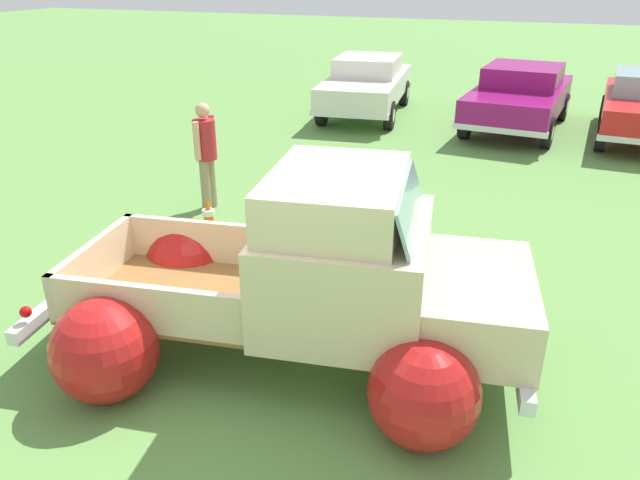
# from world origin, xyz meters

# --- Properties ---
(ground_plane) EXTENTS (80.00, 80.00, 0.00)m
(ground_plane) POSITION_xyz_m (0.00, 0.00, 0.00)
(ground_plane) COLOR #609347
(vintage_pickup_truck) EXTENTS (4.85, 3.30, 1.96)m
(vintage_pickup_truck) POSITION_xyz_m (0.38, 0.06, 0.76)
(vintage_pickup_truck) COLOR black
(vintage_pickup_truck) RESTS_ON ground
(show_car_0) EXTENTS (2.30, 4.53, 1.43)m
(show_car_0) POSITION_xyz_m (-2.30, 10.42, 0.78)
(show_car_0) COLOR black
(show_car_0) RESTS_ON ground
(show_car_1) EXTENTS (2.31, 4.55, 1.43)m
(show_car_1) POSITION_xyz_m (1.45, 10.26, 0.78)
(show_car_1) COLOR black
(show_car_1) RESTS_ON ground
(spectator_0) EXTENTS (0.34, 0.53, 1.67)m
(spectator_0) POSITION_xyz_m (-2.68, 3.18, 0.95)
(spectator_0) COLOR gray
(spectator_0) RESTS_ON ground
(lane_cone_0) EXTENTS (0.36, 0.36, 0.63)m
(lane_cone_0) POSITION_xyz_m (-2.04, 2.10, 0.31)
(lane_cone_0) COLOR black
(lane_cone_0) RESTS_ON ground
(lane_cone_1) EXTENTS (0.36, 0.36, 0.63)m
(lane_cone_1) POSITION_xyz_m (-0.12, 1.89, 0.31)
(lane_cone_1) COLOR black
(lane_cone_1) RESTS_ON ground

